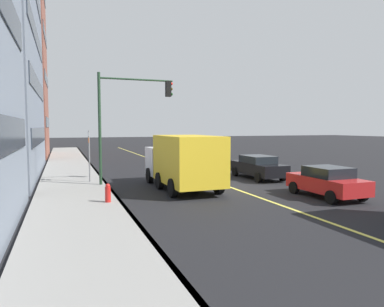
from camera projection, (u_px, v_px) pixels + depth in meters
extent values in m
plane|color=black|center=(226.00, 186.00, 19.70)|extent=(200.00, 200.00, 0.00)
cube|color=gray|center=(75.00, 194.00, 16.86)|extent=(80.00, 3.65, 0.15)
cube|color=slate|center=(112.00, 192.00, 17.47)|extent=(80.00, 0.16, 0.15)
cube|color=#D8CC4C|center=(226.00, 186.00, 19.70)|extent=(80.00, 0.16, 0.01)
cube|color=#262D38|center=(1.00, 136.00, 8.91)|extent=(11.96, 0.06, 1.10)
cube|color=#262D38|center=(40.00, 136.00, 24.51)|extent=(14.40, 0.06, 1.10)
cube|color=#262D38|center=(38.00, 87.00, 24.25)|extent=(14.40, 0.06, 1.10)
cube|color=#262D38|center=(36.00, 37.00, 24.00)|extent=(14.40, 0.06, 1.10)
cube|color=#262D38|center=(48.00, 122.00, 39.53)|extent=(8.78, 0.06, 1.10)
cube|color=#262D38|center=(46.00, 79.00, 39.16)|extent=(8.78, 0.06, 1.10)
cube|color=#262D38|center=(45.00, 36.00, 38.80)|extent=(8.78, 0.06, 1.10)
cube|color=red|center=(326.00, 184.00, 16.44)|extent=(3.89, 1.78, 0.68)
cube|color=black|center=(328.00, 172.00, 16.32)|extent=(1.87, 1.63, 0.48)
cylinder|color=black|center=(362.00, 195.00, 15.57)|extent=(0.60, 0.22, 0.60)
cylinder|color=black|center=(331.00, 197.00, 14.96)|extent=(0.60, 0.22, 0.60)
cylinder|color=black|center=(322.00, 186.00, 17.97)|extent=(0.60, 0.22, 0.60)
cylinder|color=black|center=(294.00, 188.00, 17.36)|extent=(0.60, 0.22, 0.60)
cube|color=black|center=(258.00, 168.00, 22.45)|extent=(4.49, 1.77, 0.73)
cube|color=black|center=(258.00, 159.00, 22.41)|extent=(2.18, 1.63, 0.46)
cylinder|color=black|center=(283.00, 176.00, 21.40)|extent=(0.60, 0.22, 0.60)
cylinder|color=black|center=(258.00, 178.00, 20.80)|extent=(0.60, 0.22, 0.60)
cylinder|color=black|center=(257.00, 171.00, 24.17)|extent=(0.60, 0.22, 0.60)
cylinder|color=black|center=(235.00, 172.00, 23.56)|extent=(0.60, 0.22, 0.60)
cube|color=tan|center=(206.00, 160.00, 28.46)|extent=(4.30, 1.84, 0.64)
cube|color=black|center=(206.00, 153.00, 28.46)|extent=(1.84, 1.69, 0.59)
cylinder|color=black|center=(224.00, 165.00, 27.47)|extent=(0.60, 0.22, 0.60)
cylinder|color=black|center=(203.00, 166.00, 26.84)|extent=(0.60, 0.22, 0.60)
cylinder|color=black|center=(209.00, 162.00, 30.12)|extent=(0.60, 0.22, 0.60)
cylinder|color=black|center=(190.00, 163.00, 29.49)|extent=(0.60, 0.22, 0.60)
cube|color=silver|center=(169.00, 161.00, 21.07)|extent=(1.88, 2.48, 1.65)
cube|color=gold|center=(188.00, 159.00, 17.83)|extent=(4.69, 2.48, 2.43)
cylinder|color=black|center=(150.00, 175.00, 20.71)|extent=(0.90, 0.28, 0.90)
cylinder|color=black|center=(187.00, 173.00, 21.55)|extent=(0.90, 0.28, 0.90)
cylinder|color=black|center=(173.00, 188.00, 16.41)|extent=(0.90, 0.28, 0.90)
cylinder|color=black|center=(219.00, 185.00, 17.25)|extent=(0.90, 0.28, 0.90)
cylinder|color=black|center=(160.00, 181.00, 18.60)|extent=(0.90, 0.28, 0.90)
cylinder|color=black|center=(201.00, 178.00, 19.43)|extent=(0.90, 0.28, 0.90)
cylinder|color=#1E3823|center=(100.00, 130.00, 19.03)|extent=(0.16, 0.16, 6.28)
cylinder|color=#1E3823|center=(137.00, 80.00, 19.54)|extent=(0.10, 4.17, 0.10)
cube|color=black|center=(168.00, 89.00, 20.22)|extent=(0.28, 0.30, 0.90)
sphere|color=red|center=(171.00, 84.00, 20.26)|extent=(0.18, 0.18, 0.18)
sphere|color=#392905|center=(171.00, 89.00, 20.28)|extent=(0.18, 0.18, 0.18)
sphere|color=black|center=(171.00, 94.00, 20.30)|extent=(0.18, 0.18, 0.18)
cylinder|color=slate|center=(89.00, 158.00, 20.06)|extent=(0.08, 0.08, 3.12)
cube|color=white|center=(88.00, 134.00, 19.95)|extent=(0.60, 0.02, 0.20)
cube|color=#DB5919|center=(89.00, 140.00, 19.97)|extent=(0.44, 0.02, 0.28)
cylinder|color=red|center=(108.00, 196.00, 14.69)|extent=(0.24, 0.24, 0.80)
sphere|color=red|center=(108.00, 186.00, 14.66)|extent=(0.20, 0.20, 0.20)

